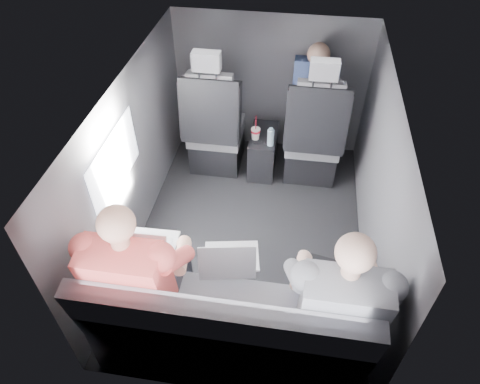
# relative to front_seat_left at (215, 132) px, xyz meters

# --- Properties ---
(floor) EXTENTS (2.60, 2.60, 0.00)m
(floor) POSITION_rel_front_seat_left_xyz_m (0.45, -0.84, -0.40)
(floor) COLOR black
(floor) RESTS_ON ground
(ceiling) EXTENTS (2.60, 2.60, 0.00)m
(ceiling) POSITION_rel_front_seat_left_xyz_m (0.45, -0.84, 0.95)
(ceiling) COLOR #B2B2AD
(ceiling) RESTS_ON panel_back
(panel_left) EXTENTS (0.02, 2.60, 1.35)m
(panel_left) POSITION_rel_front_seat_left_xyz_m (-0.45, -0.84, 0.27)
(panel_left) COLOR #56565B
(panel_left) RESTS_ON floor
(panel_right) EXTENTS (0.02, 2.60, 1.35)m
(panel_right) POSITION_rel_front_seat_left_xyz_m (1.35, -0.84, 0.27)
(panel_right) COLOR #56565B
(panel_right) RESTS_ON floor
(panel_front) EXTENTS (1.80, 0.02, 1.35)m
(panel_front) POSITION_rel_front_seat_left_xyz_m (0.45, 0.46, 0.27)
(panel_front) COLOR #56565B
(panel_front) RESTS_ON floor
(panel_back) EXTENTS (1.80, 0.02, 1.35)m
(panel_back) POSITION_rel_front_seat_left_xyz_m (0.45, -2.14, 0.27)
(panel_back) COLOR #56565B
(panel_back) RESTS_ON floor
(side_window) EXTENTS (0.02, 0.75, 0.42)m
(side_window) POSITION_rel_front_seat_left_xyz_m (-0.43, -1.14, 0.50)
(side_window) COLOR white
(side_window) RESTS_ON panel_left
(seatbelt) EXTENTS (0.35, 0.11, 0.59)m
(seatbelt) POSITION_rel_front_seat_left_xyz_m (0.90, -0.17, 0.40)
(seatbelt) COLOR black
(seatbelt) RESTS_ON front_seat_right
(front_seat_left) EXTENTS (0.52, 0.58, 1.26)m
(front_seat_left) POSITION_rel_front_seat_left_xyz_m (0.00, 0.00, 0.00)
(front_seat_left) COLOR black
(front_seat_left) RESTS_ON floor
(front_seat_right) EXTENTS (0.52, 0.58, 1.26)m
(front_seat_right) POSITION_rel_front_seat_left_xyz_m (0.90, 0.00, 0.00)
(front_seat_right) COLOR black
(front_seat_right) RESTS_ON floor
(center_console) EXTENTS (0.24, 0.48, 0.41)m
(center_console) POSITION_rel_front_seat_left_xyz_m (0.45, 0.04, -0.20)
(center_console) COLOR black
(center_console) RESTS_ON floor
(rear_bench) EXTENTS (1.60, 0.57, 0.92)m
(rear_bench) POSITION_rel_front_seat_left_xyz_m (0.45, -1.90, -0.09)
(rear_bench) COLOR slate
(rear_bench) RESTS_ON floor
(soda_cup) EXTENTS (0.08, 0.08, 0.25)m
(soda_cup) POSITION_rel_front_seat_left_xyz_m (0.38, -0.05, 0.06)
(soda_cup) COLOR white
(soda_cup) RESTS_ON center_console
(water_bottle) EXTENTS (0.06, 0.06, 0.18)m
(water_bottle) POSITION_rel_front_seat_left_xyz_m (0.52, -0.11, 0.08)
(water_bottle) COLOR #A5C1DF
(water_bottle) RESTS_ON center_console
(laptop_white) EXTENTS (0.34, 0.32, 0.25)m
(laptop_white) POSITION_rel_front_seat_left_xyz_m (-0.11, -1.59, 0.23)
(laptop_white) COLOR silver
(laptop_white) RESTS_ON passenger_rear_left
(laptop_silver) EXTENTS (0.37, 0.35, 0.24)m
(laptop_silver) POSITION_rel_front_seat_left_xyz_m (0.42, -1.60, 0.23)
(laptop_silver) COLOR #B1B1B6
(laptop_silver) RESTS_ON rear_bench
(laptop_black) EXTENTS (0.33, 0.32, 0.21)m
(laptop_black) POSITION_rel_front_seat_left_xyz_m (1.04, -1.63, 0.23)
(laptop_black) COLOR black
(laptop_black) RESTS_ON passenger_rear_right
(passenger_rear_left) EXTENTS (0.54, 0.65, 1.29)m
(passenger_rear_left) POSITION_rel_front_seat_left_xyz_m (-0.07, -1.81, 0.25)
(passenger_rear_left) COLOR #38373D
(passenger_rear_left) RESTS_ON rear_bench
(passenger_rear_right) EXTENTS (0.54, 0.65, 1.28)m
(passenger_rear_right) POSITION_rel_front_seat_left_xyz_m (1.06, -1.81, 0.25)
(passenger_rear_right) COLOR navy
(passenger_rear_right) RESTS_ON rear_bench
(passenger_front_right) EXTENTS (0.39, 0.39, 0.77)m
(passenger_front_right) POSITION_rel_front_seat_left_xyz_m (0.86, 0.26, 0.35)
(passenger_front_right) COLOR navy
(passenger_front_right) RESTS_ON front_seat_right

